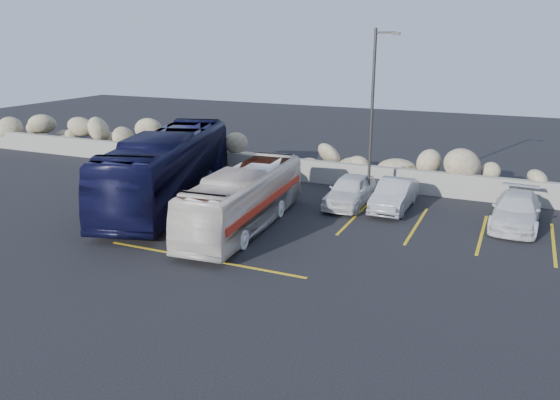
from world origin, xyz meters
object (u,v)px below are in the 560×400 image
at_px(car_a, 350,190).
at_px(car_c, 516,210).
at_px(tour_coach, 169,168).
at_px(car_b, 394,195).
at_px(lamppost, 373,112).
at_px(vintage_bus, 244,198).

bearing_deg(car_a, car_c, 0.57).
bearing_deg(car_a, tour_coach, -159.19).
bearing_deg(car_b, car_a, -172.83).
xyz_separation_m(lamppost, car_b, (1.33, -0.64, -3.62)).
height_order(vintage_bus, car_b, vintage_bus).
distance_m(vintage_bus, car_a, 5.70).
distance_m(car_a, car_b, 2.04).
distance_m(vintage_bus, car_b, 7.16).
height_order(vintage_bus, tour_coach, tour_coach).
xyz_separation_m(car_a, car_b, (2.03, 0.23, -0.04)).
bearing_deg(lamppost, tour_coach, -156.04).
relative_size(lamppost, tour_coach, 0.66).
xyz_separation_m(car_b, car_c, (5.16, -0.19, -0.02)).
distance_m(lamppost, car_b, 3.91).
bearing_deg(lamppost, car_b, -25.63).
bearing_deg(vintage_bus, car_a, 52.75).
bearing_deg(car_a, car_b, 6.66).
bearing_deg(car_b, car_c, -1.31).
distance_m(lamppost, car_c, 7.49).
xyz_separation_m(vintage_bus, car_c, (10.27, 4.80, -0.58)).
bearing_deg(car_c, lamppost, 175.12).
height_order(tour_coach, car_c, tour_coach).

